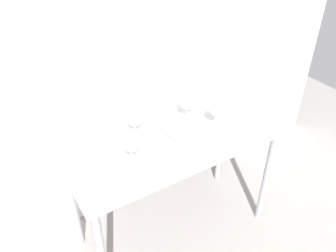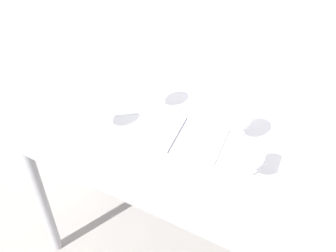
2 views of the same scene
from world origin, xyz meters
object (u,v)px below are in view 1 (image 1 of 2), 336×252
open_notebook (166,134)px  tasting_sheet_lower (215,104)px  wine_glass_near_right (217,109)px  tasting_sheet_upper (108,143)px  wine_glass_far_left (134,120)px  wine_glass_near_left (131,145)px  wine_glass_far_right (187,103)px

open_notebook → tasting_sheet_lower: bearing=9.3°
wine_glass_near_right → tasting_sheet_lower: 0.30m
open_notebook → tasting_sheet_upper: size_ratio=1.41×
tasting_sheet_lower → wine_glass_far_left: bearing=177.4°
wine_glass_near_right → wine_glass_near_left: size_ratio=1.12×
wine_glass_near_right → wine_glass_far_left: size_ratio=1.13×
wine_glass_near_right → open_notebook: size_ratio=0.46×
wine_glass_far_right → tasting_sheet_lower: (0.28, 0.05, -0.12)m
wine_glass_far_left → tasting_sheet_upper: (-0.18, 0.01, -0.11)m
tasting_sheet_upper → tasting_sheet_lower: size_ratio=1.12×
wine_glass_far_left → tasting_sheet_upper: wine_glass_far_left is taller
wine_glass_far_right → tasting_sheet_upper: (-0.55, 0.02, -0.12)m
wine_glass_near_right → open_notebook: wine_glass_near_right is taller
wine_glass_far_left → tasting_sheet_lower: bearing=2.5°
wine_glass_near_right → wine_glass_near_left: wine_glass_near_right is taller
wine_glass_far_right → tasting_sheet_upper: 0.56m
wine_glass_near_right → open_notebook: bearing=166.1°
wine_glass_far_right → tasting_sheet_upper: size_ratio=0.63×
wine_glass_near_right → tasting_sheet_upper: size_ratio=0.65×
open_notebook → tasting_sheet_lower: 0.51m
wine_glass_far_left → open_notebook: wine_glass_far_left is taller
wine_glass_near_right → tasting_sheet_lower: size_ratio=0.73×
open_notebook → tasting_sheet_upper: bearing=154.9°
wine_glass_near_left → tasting_sheet_upper: 0.25m
wine_glass_far_left → open_notebook: (0.16, -0.11, -0.10)m
open_notebook → tasting_sheet_lower: size_ratio=1.58×
wine_glass_far_left → tasting_sheet_lower: (0.65, 0.03, -0.11)m
wine_glass_far_left → open_notebook: size_ratio=0.41×
wine_glass_far_right → open_notebook: bearing=-157.0°
wine_glass_near_right → tasting_sheet_upper: bearing=163.5°
wine_glass_near_left → tasting_sheet_lower: size_ratio=0.65×
wine_glass_near_right → tasting_sheet_upper: wine_glass_near_right is taller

